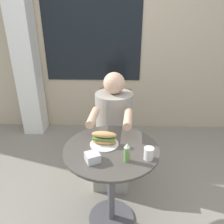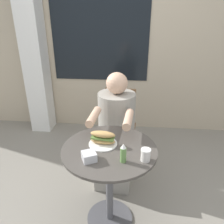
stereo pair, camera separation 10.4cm
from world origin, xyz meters
name	(u,v)px [view 1 (the left image)]	position (x,y,z in m)	size (l,w,h in m)	color
ground_plane	(111,218)	(0.00, 0.00, 0.00)	(8.00, 8.00, 0.00)	gray
storefront_wall	(115,33)	(0.00, 1.78, 1.40)	(8.00, 0.09, 2.80)	#B7A88E
lattice_pillar	(25,50)	(-1.20, 1.58, 1.20)	(0.28, 0.28, 2.40)	silver
cafe_table	(111,169)	(0.00, 0.00, 0.53)	(0.71, 0.71, 0.73)	#47423D
diner_chair	(115,120)	(0.02, 0.90, 0.52)	(0.41, 0.41, 0.87)	brown
seated_diner	(114,137)	(0.01, 0.55, 0.49)	(0.40, 0.67, 1.15)	gray
sandwich_on_plate	(104,139)	(-0.05, 0.05, 0.77)	(0.22, 0.22, 0.11)	white
drink_cup	(149,154)	(0.26, -0.13, 0.77)	(0.07, 0.07, 0.09)	silver
napkin_box	(93,157)	(-0.12, -0.16, 0.76)	(0.12, 0.12, 0.06)	silver
condiment_bottle	(127,153)	(0.11, -0.15, 0.79)	(0.04, 0.04, 0.14)	#66934C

